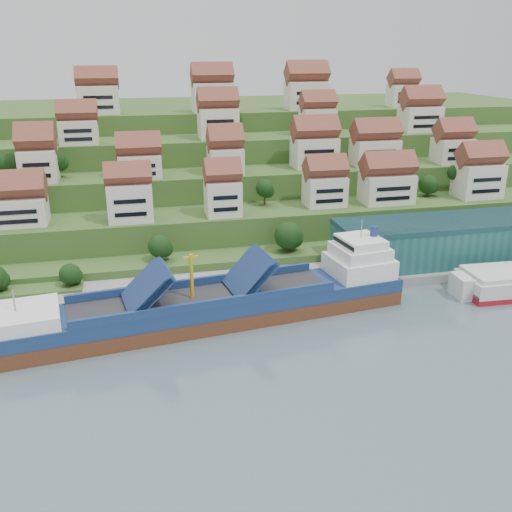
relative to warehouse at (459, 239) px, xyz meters
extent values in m
plane|color=slate|center=(-52.00, -17.00, -7.20)|extent=(300.00, 300.00, 0.00)
cube|color=gray|center=(-32.00, -2.00, -6.10)|extent=(180.00, 14.00, 2.20)
cube|color=#2D4C1E|center=(-52.00, 69.00, -5.20)|extent=(260.00, 128.00, 4.00)
cube|color=#2D4C1E|center=(-52.00, 74.00, -1.70)|extent=(260.00, 118.00, 11.00)
cube|color=#2D4C1E|center=(-52.00, 82.00, 1.80)|extent=(260.00, 102.00, 18.00)
cube|color=#2D4C1E|center=(-52.00, 90.00, 5.30)|extent=(260.00, 86.00, 25.00)
cube|color=#2D4C1E|center=(-52.00, 99.00, 8.30)|extent=(260.00, 68.00, 31.00)
cube|color=silver|center=(-101.46, 23.04, 7.04)|extent=(11.96, 8.57, 6.48)
cube|color=silver|center=(-76.27, 20.01, 8.36)|extent=(10.51, 7.03, 9.13)
cube|color=silver|center=(-53.71, 20.28, 8.09)|extent=(8.50, 7.62, 8.58)
cube|color=silver|center=(-26.06, 23.29, 7.68)|extent=(10.36, 7.73, 7.75)
cube|color=silver|center=(-8.90, 22.34, 7.64)|extent=(13.48, 8.26, 7.69)
cube|color=silver|center=(18.59, 22.59, 8.44)|extent=(11.92, 8.31, 9.28)
cube|color=silver|center=(-98.17, 37.47, 14.90)|extent=(9.11, 8.98, 8.20)
cube|color=silver|center=(-73.00, 36.68, 13.81)|extent=(11.12, 7.90, 6.02)
cube|color=silver|center=(-50.08, 36.48, 14.26)|extent=(8.98, 8.56, 6.93)
cube|color=silver|center=(-23.66, 39.80, 14.97)|extent=(12.40, 8.36, 8.35)
cube|color=silver|center=(-5.65, 38.58, 14.50)|extent=(13.06, 8.18, 7.40)
cube|color=silver|center=(18.53, 37.02, 14.38)|extent=(10.58, 8.04, 7.16)
cube|color=silver|center=(-88.60, 52.06, 21.10)|extent=(10.44, 7.30, 6.59)
cube|color=silver|center=(-49.11, 53.46, 22.22)|extent=(11.32, 7.79, 8.83)
cube|color=silver|center=(-18.43, 53.41, 21.84)|extent=(10.10, 7.14, 8.08)
cube|color=silver|center=(16.37, 54.30, 21.76)|extent=(12.17, 8.47, 7.93)
cube|color=silver|center=(-83.18, 72.22, 28.06)|extent=(12.33, 7.51, 8.53)
cube|color=silver|center=(-48.02, 70.19, 28.31)|extent=(12.50, 8.15, 9.02)
cube|color=silver|center=(-16.26, 71.90, 28.29)|extent=(13.23, 8.73, 8.98)
cube|color=silver|center=(19.41, 73.51, 27.52)|extent=(9.72, 7.05, 7.44)
ellipsoid|color=#183913|center=(-39.95, 9.11, 0.86)|extent=(6.70, 6.70, 6.70)
ellipsoid|color=#183913|center=(-70.39, 9.29, 0.40)|extent=(5.37, 5.37, 5.37)
ellipsoid|color=#183913|center=(5.58, 26.11, 7.17)|extent=(5.35, 5.35, 5.35)
ellipsoid|color=#183913|center=(13.45, 26.11, 10.21)|extent=(4.49, 4.49, 4.49)
ellipsoid|color=#183913|center=(-41.49, 26.66, 8.44)|extent=(4.67, 4.67, 4.67)
ellipsoid|color=#183913|center=(-7.20, 42.83, 16.11)|extent=(4.66, 4.66, 4.66)
ellipsoid|color=#183913|center=(-105.62, 42.38, 14.62)|extent=(6.21, 6.21, 6.21)
ellipsoid|color=#183913|center=(-94.45, 40.97, 15.53)|extent=(5.68, 5.68, 5.68)
ellipsoid|color=#183913|center=(-45.19, 56.21, 23.82)|extent=(6.90, 6.90, 6.90)
ellipsoid|color=#183913|center=(-18.84, 58.94, 22.36)|extent=(5.25, 5.25, 5.25)
ellipsoid|color=#183913|center=(-13.35, 56.97, 21.14)|extent=(4.63, 4.63, 4.63)
ellipsoid|color=#183913|center=(-89.78, 2.00, -1.84)|extent=(4.55, 4.55, 4.55)
cube|color=#205755|center=(0.00, 0.00, 0.00)|extent=(60.00, 15.00, 10.00)
cylinder|color=gray|center=(-34.00, -7.00, -1.00)|extent=(0.16, 0.16, 8.00)
cube|color=maroon|center=(-33.40, -7.00, 2.60)|extent=(1.20, 0.05, 0.80)
cube|color=#572E1A|center=(-62.19, -16.16, -6.20)|extent=(78.53, 21.82, 4.98)
cube|color=navy|center=(-62.19, -16.16, -2.92)|extent=(78.54, 21.94, 2.59)
cube|color=white|center=(-94.77, -20.38, -0.43)|extent=(11.33, 12.53, 2.59)
cube|color=#262628|center=(-64.17, -16.41, -1.63)|extent=(50.66, 16.46, 0.30)
cube|color=navy|center=(-75.02, -17.82, 1.76)|extent=(8.81, 11.86, 6.88)
cube|color=navy|center=(-55.28, -15.26, 1.76)|extent=(8.44, 11.81, 7.27)
cylinder|color=gold|center=(-66.14, -16.67, 2.75)|extent=(0.78, 0.78, 8.96)
cube|color=white|center=(-30.61, -12.06, 0.26)|extent=(13.30, 12.79, 3.98)
cube|color=white|center=(-30.61, -12.06, 3.45)|extent=(11.18, 11.35, 2.49)
cube|color=white|center=(-30.61, -12.06, 5.54)|extent=(9.05, 9.91, 1.79)
cylinder|color=navy|center=(-27.65, -11.68, 7.43)|extent=(1.78, 1.78, 2.19)
camera|label=1|loc=(-76.49, -115.51, 42.81)|focal=40.00mm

